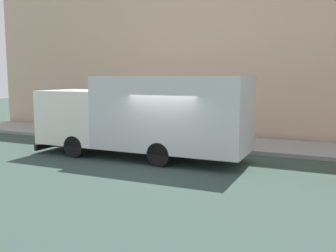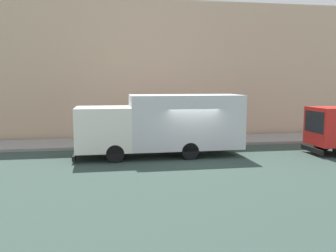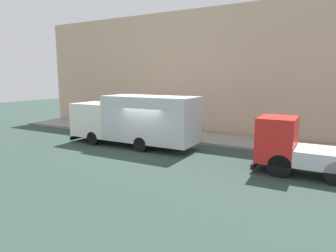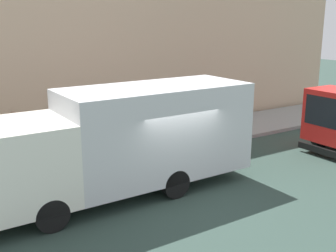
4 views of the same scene
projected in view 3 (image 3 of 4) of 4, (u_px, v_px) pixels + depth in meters
ground at (147, 151)px, 17.63m from camera, size 80.00×80.00×0.00m
sidewalk at (183, 136)px, 21.64m from camera, size 3.39×30.00×0.16m
building_facade at (196, 72)px, 22.80m from camera, size 0.50×30.00×9.23m
large_utility_truck at (135, 119)px, 18.62m from camera, size 2.52×8.51×3.15m
small_flatbed_truck at (302, 149)px, 13.17m from camera, size 2.04×5.10×2.49m
pedestrian_walking at (153, 118)px, 23.96m from camera, size 0.40×0.40×1.66m
traffic_cone_orange at (111, 126)px, 23.48m from camera, size 0.50×0.50×0.72m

